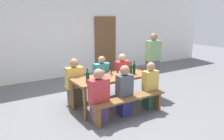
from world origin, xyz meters
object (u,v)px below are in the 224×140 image
wine_bottle_3 (110,69)px  wine_glass_0 (110,72)px  bench_far (98,85)px  seated_guest_near_0 (99,97)px  tasting_table (112,80)px  wine_glass_1 (88,72)px  wine_bottle_1 (134,69)px  seated_guest_near_2 (150,86)px  wine_bottle_0 (88,78)px  bench_near (129,102)px  standing_host (152,66)px  seated_guest_near_1 (124,91)px  seated_guest_far_1 (102,80)px  seated_guest_far_2 (122,76)px  wine_glass_3 (103,71)px  wooden_door (106,44)px  seated_guest_far_0 (75,84)px  wine_glass_4 (118,71)px  wine_bottle_2 (131,70)px  wine_glass_2 (142,68)px

wine_bottle_3 → wine_glass_0: bearing=-125.0°
bench_far → seated_guest_near_0: size_ratio=1.58×
tasting_table → wine_glass_1: bearing=149.8°
wine_bottle_1 → seated_guest_near_2: size_ratio=0.30×
wine_bottle_0 → bench_near: bearing=-34.9°
wine_glass_1 → tasting_table: bearing=-30.2°
seated_guest_near_0 → standing_host: (2.01, 0.64, 0.28)m
wine_glass_1 → standing_host: 1.85m
tasting_table → seated_guest_near_1: size_ratio=1.68×
bench_far → wine_bottle_3: 0.71m
wine_glass_1 → seated_guest_near_2: 1.48m
tasting_table → seated_guest_near_1: 0.54m
seated_guest_near_2 → seated_guest_near_1: bearing=90.0°
seated_guest_far_1 → seated_guest_near_2: bearing=32.9°
bench_near → seated_guest_far_2: 1.39m
tasting_table → seated_guest_near_2: 0.90m
wine_glass_3 → seated_guest_near_0: 0.92m
bench_far → seated_guest_near_2: (0.71, -1.20, 0.18)m
seated_guest_far_1 → seated_guest_far_2: size_ratio=1.00×
wooden_door → wine_glass_0: (-1.76, -3.13, -0.19)m
seated_guest_near_1 → seated_guest_far_2: seated_guest_far_2 is taller
wine_bottle_3 → wine_glass_1: bearing=172.4°
tasting_table → seated_guest_near_1: (-0.02, -0.53, -0.13)m
seated_guest_far_0 → standing_host: 2.13m
seated_guest_near_1 → wine_bottle_3: bearing=-8.4°
wine_glass_4 → standing_host: standing_host is taller
wine_bottle_3 → wine_glass_3: 0.23m
tasting_table → seated_guest_far_2: size_ratio=1.63×
wine_bottle_2 → seated_guest_far_2: size_ratio=0.27×
wine_bottle_2 → wine_bottle_3: wine_bottle_3 is taller
seated_guest_near_0 → wine_glass_3: bearing=-36.8°
wine_glass_2 → wine_glass_1: bearing=166.0°
tasting_table → seated_guest_far_1: size_ratio=1.63×
standing_host → seated_guest_near_1: bearing=24.9°
tasting_table → wine_glass_4: (0.14, -0.03, 0.20)m
bench_near → wine_bottle_1: (0.56, 0.57, 0.53)m
wine_bottle_1 → seated_guest_far_2: (0.10, 0.63, -0.33)m
seated_guest_near_2 → seated_guest_far_0: seated_guest_far_0 is taller
wine_bottle_1 → seated_guest_near_2: (0.15, -0.42, -0.35)m
bench_far → seated_guest_near_0: bearing=-118.3°
wine_bottle_0 → wine_bottle_3: wine_bottle_3 is taller
wine_glass_0 → wine_glass_3: bearing=123.1°
wine_glass_2 → wine_glass_0: bearing=176.0°
bench_near → seated_guest_far_1: bearing=88.5°
bench_near → wine_bottle_2: 0.89m
wooden_door → seated_guest_near_1: wooden_door is taller
wine_bottle_1 → wine_glass_4: wine_bottle_1 is taller
wine_glass_1 → wine_glass_2: (1.34, -0.33, -0.00)m
wooden_door → seated_guest_far_0: wooden_door is taller
wine_glass_0 → wine_glass_1: bearing=148.2°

